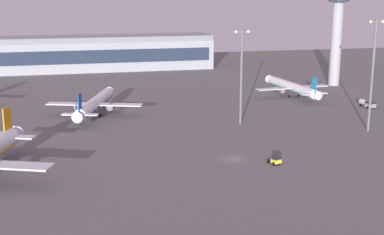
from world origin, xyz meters
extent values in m
plane|color=#605E5B|center=(0.00, 0.00, 0.00)|extent=(416.00, 416.00, 0.00)
cube|color=#9EA3AD|center=(-26.94, 149.70, 7.00)|extent=(121.08, 22.00, 14.00)
cube|color=#263347|center=(-26.94, 138.50, 7.70)|extent=(116.23, 0.40, 6.16)
cube|color=gray|center=(-26.94, 149.70, 15.20)|extent=(121.08, 19.80, 2.40)
cylinder|color=#A8A8B2|center=(69.53, 83.91, 16.75)|extent=(4.40, 4.40, 33.49)
cone|color=silver|center=(-49.47, 16.00, 4.57)|extent=(4.69, 4.30, 3.81)
cube|color=silver|center=(-50.24, 14.03, 4.79)|extent=(12.38, 6.98, 0.39)
cube|color=orange|center=(-50.37, 13.72, 8.19)|extent=(1.62, 3.44, 7.24)
cylinder|color=white|center=(-28.46, 52.23, 3.82)|extent=(13.68, 32.96, 3.54)
cone|color=white|center=(-22.95, 69.22, 3.82)|extent=(3.88, 3.16, 3.36)
cone|color=white|center=(-34.02, 35.05, 3.82)|extent=(3.83, 3.46, 3.18)
cube|color=white|center=(-28.74, 51.34, 3.63)|extent=(29.48, 12.71, 0.33)
cube|color=white|center=(-33.47, 36.73, 4.00)|extent=(10.43, 5.28, 0.33)
cube|color=#19479E|center=(-33.39, 37.00, 6.84)|extent=(1.18, 2.92, 6.05)
cylinder|color=slate|center=(-33.61, 52.92, 2.98)|extent=(2.98, 3.82, 2.05)
cylinder|color=slate|center=(-23.87, 49.76, 2.98)|extent=(2.98, 3.82, 2.05)
cube|color=#19479E|center=(-28.46, 52.23, 2.84)|extent=(12.52, 30.30, 0.33)
cylinder|color=#333338|center=(-25.16, 62.42, 2.16)|extent=(0.26, 0.26, 3.30)
cylinder|color=black|center=(-25.16, 62.42, 0.51)|extent=(0.67, 1.09, 1.02)
cylinder|color=#333338|center=(-31.12, 50.64, 2.16)|extent=(0.26, 0.26, 3.30)
cylinder|color=black|center=(-31.12, 50.64, 0.51)|extent=(0.67, 1.09, 1.02)
cylinder|color=#333338|center=(-27.23, 49.38, 2.16)|extent=(0.26, 0.26, 3.30)
cylinder|color=black|center=(-27.23, 49.38, 0.51)|extent=(0.67, 1.09, 1.02)
cylinder|color=silver|center=(43.12, 66.17, 3.58)|extent=(6.56, 31.63, 3.32)
cone|color=silver|center=(41.39, 82.85, 3.58)|extent=(3.35, 2.41, 3.15)
cone|color=silver|center=(44.87, 49.31, 3.58)|extent=(3.22, 2.74, 2.99)
cube|color=silver|center=(43.21, 65.30, 3.41)|extent=(28.17, 6.37, 0.31)
cube|color=silver|center=(44.70, 50.96, 3.76)|extent=(9.78, 3.08, 0.31)
cube|color=#1984B2|center=(44.68, 51.22, 6.42)|extent=(0.55, 2.81, 5.68)
cylinder|color=slate|center=(38.43, 64.80, 2.80)|extent=(2.24, 3.33, 1.92)
cylinder|color=slate|center=(47.99, 65.79, 2.80)|extent=(2.24, 3.33, 1.92)
cube|color=#1984B2|center=(43.12, 66.17, 2.67)|extent=(5.96, 29.09, 0.31)
cylinder|color=#333338|center=(42.08, 76.18, 2.03)|extent=(0.24, 0.24, 3.10)
cylinder|color=black|center=(42.08, 76.18, 0.48)|extent=(0.45, 0.99, 0.96)
cylinder|color=#333338|center=(41.44, 63.79, 2.03)|extent=(0.24, 0.24, 3.10)
cylinder|color=black|center=(41.44, 63.79, 0.48)|extent=(0.45, 0.99, 0.96)
cylinder|color=#333338|center=(45.26, 64.19, 2.03)|extent=(0.24, 0.24, 3.10)
cylinder|color=black|center=(45.26, 64.19, 0.48)|extent=(0.45, 0.99, 0.96)
cube|color=yellow|center=(8.12, -6.22, 0.90)|extent=(2.18, 2.05, 0.90)
cube|color=#1E232D|center=(8.12, -6.22, 1.70)|extent=(1.99, 1.82, 0.70)
cylinder|color=black|center=(8.90, -6.22, 0.45)|extent=(0.54, 0.95, 0.90)
cylinder|color=black|center=(7.46, -6.65, 0.45)|extent=(0.54, 0.95, 0.90)
cylinder|color=black|center=(8.32, -4.26, 0.45)|extent=(0.54, 0.95, 0.90)
cylinder|color=black|center=(6.88, -4.69, 0.45)|extent=(0.54, 0.95, 0.90)
cube|color=gray|center=(60.22, 41.10, 1.05)|extent=(2.77, 3.29, 1.20)
cube|color=#1E232D|center=(60.22, 41.10, 2.00)|extent=(2.53, 2.90, 0.70)
cylinder|color=silver|center=(59.87, 43.78, 1.44)|extent=(2.33, 4.40, 1.80)
cylinder|color=black|center=(61.32, 40.82, 0.45)|extent=(0.41, 0.93, 0.90)
cylinder|color=black|center=(59.23, 40.55, 0.45)|extent=(0.41, 0.93, 0.90)
cylinder|color=black|center=(60.82, 44.63, 0.45)|extent=(0.41, 0.93, 0.90)
cylinder|color=black|center=(58.73, 44.35, 0.45)|extent=(0.41, 0.93, 0.90)
cylinder|color=slate|center=(11.93, 30.88, 13.63)|extent=(0.70, 0.70, 27.26)
cube|color=slate|center=(11.93, 30.88, 26.66)|extent=(4.80, 0.40, 0.40)
sphere|color=#F9EAB2|center=(10.13, 30.88, 26.66)|extent=(0.90, 0.90, 0.90)
sphere|color=#F9EAB2|center=(13.73, 30.88, 26.66)|extent=(0.90, 0.90, 0.90)
cylinder|color=slate|center=(43.90, 15.32, 15.23)|extent=(0.70, 0.70, 30.46)
cube|color=slate|center=(43.90, 15.32, 29.86)|extent=(4.80, 0.40, 0.40)
sphere|color=#F9EAB2|center=(42.10, 15.32, 29.86)|extent=(0.90, 0.90, 0.90)
sphere|color=#F9EAB2|center=(45.70, 15.32, 29.86)|extent=(0.90, 0.90, 0.90)
camera|label=1|loc=(-35.93, -111.79, 38.17)|focal=49.69mm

